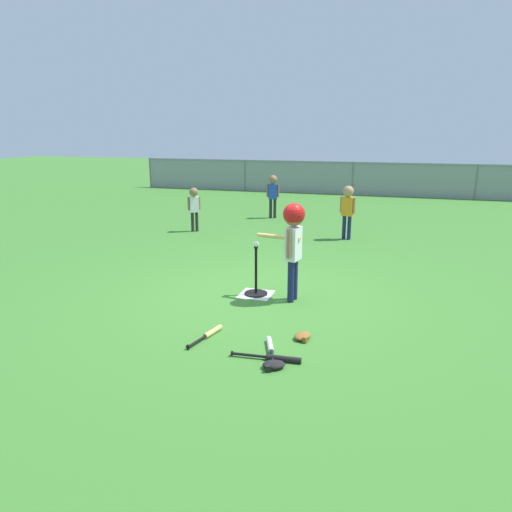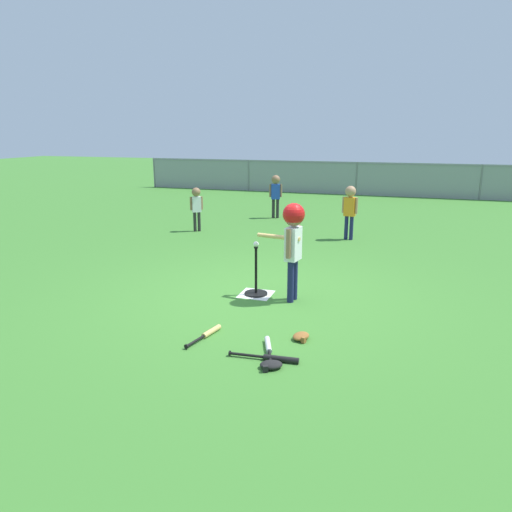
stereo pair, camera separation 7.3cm
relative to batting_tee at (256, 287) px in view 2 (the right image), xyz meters
name	(u,v)px [view 2 (the right image)]	position (x,y,z in m)	size (l,w,h in m)	color
ground_plane	(261,296)	(0.08, -0.04, -0.11)	(60.00, 60.00, 0.00)	#3D7A2D
home_plate	(256,294)	(0.00, 0.00, -0.10)	(0.44, 0.44, 0.01)	white
batting_tee	(256,287)	(0.00, 0.00, 0.00)	(0.32, 0.32, 0.68)	black
baseball_on_tee	(256,244)	(0.00, 0.00, 0.61)	(0.07, 0.07, 0.07)	white
batter_child	(293,232)	(0.53, -0.09, 0.83)	(0.65, 0.37, 1.31)	#191E4C
fielder_near_right	(276,191)	(-1.37, 5.86, 0.60)	(0.32, 0.22, 1.10)	#262626
fielder_deep_right	(350,205)	(0.77, 3.88, 0.61)	(0.33, 0.22, 1.11)	#191E4C
fielder_deep_center	(196,203)	(-2.59, 3.68, 0.52)	(0.25, 0.21, 0.98)	#262626
spare_bat_silver	(269,348)	(0.66, -1.62, -0.08)	(0.28, 0.62, 0.06)	silver
spare_bat_wood	(208,333)	(-0.08, -1.48, -0.08)	(0.18, 0.61, 0.06)	#DBB266
spare_bat_black	(274,358)	(0.78, -1.83, -0.08)	(0.71, 0.10, 0.06)	black
glove_by_plate	(271,365)	(0.79, -1.98, -0.07)	(0.27, 0.24, 0.07)	black
glove_near_bats	(301,336)	(0.92, -1.25, -0.07)	(0.22, 0.26, 0.07)	brown
outfield_fence	(356,177)	(0.08, 11.17, 0.51)	(16.06, 0.06, 1.15)	slate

